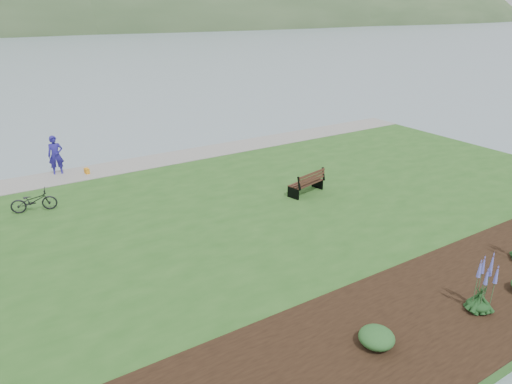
# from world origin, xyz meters

# --- Properties ---
(ground) EXTENTS (600.00, 600.00, 0.00)m
(ground) POSITION_xyz_m (0.00, 0.00, 0.00)
(ground) COLOR gray
(ground) RESTS_ON ground
(lawn) EXTENTS (34.00, 20.00, 0.40)m
(lawn) POSITION_xyz_m (0.00, -2.00, 0.20)
(lawn) COLOR #25521D
(lawn) RESTS_ON ground
(shoreline_path) EXTENTS (34.00, 2.20, 0.03)m
(shoreline_path) POSITION_xyz_m (0.00, 6.90, 0.42)
(shoreline_path) COLOR gray
(shoreline_path) RESTS_ON lawn
(garden_bed) EXTENTS (24.00, 4.40, 0.04)m
(garden_bed) POSITION_xyz_m (3.00, -9.80, 0.42)
(garden_bed) COLOR black
(garden_bed) RESTS_ON lawn
(far_hillside) EXTENTS (580.00, 80.00, 38.00)m
(far_hillside) POSITION_xyz_m (20.00, 170.00, 0.00)
(far_hillside) COLOR #334D2B
(far_hillside) RESTS_ON ground
(park_bench) EXTENTS (1.89, 1.11, 1.10)m
(park_bench) POSITION_xyz_m (3.50, -1.18, 0.95)
(park_bench) COLOR #321C13
(park_bench) RESTS_ON lawn
(person) EXTENTS (0.92, 0.70, 2.31)m
(person) POSITION_xyz_m (-5.45, 7.50, 1.55)
(person) COLOR navy
(person) RESTS_ON lawn
(bicycle_a) EXTENTS (0.95, 1.84, 0.92)m
(bicycle_a) POSITION_xyz_m (-7.12, 3.26, 0.86)
(bicycle_a) COLOR black
(bicycle_a) RESTS_ON lawn
(pannier) EXTENTS (0.23, 0.31, 0.31)m
(pannier) POSITION_xyz_m (-4.24, 6.72, 0.55)
(pannier) COLOR orange
(pannier) RESTS_ON lawn
(echium_0) EXTENTS (0.62, 0.62, 1.80)m
(echium_0) POSITION_xyz_m (2.20, -10.39, 1.20)
(echium_0) COLOR #123316
(echium_0) RESTS_ON garden_bed
(shrub_0) EXTENTS (0.89, 0.89, 0.45)m
(shrub_0) POSITION_xyz_m (-1.22, -9.91, 0.66)
(shrub_0) COLOR #1E4C21
(shrub_0) RESTS_ON garden_bed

